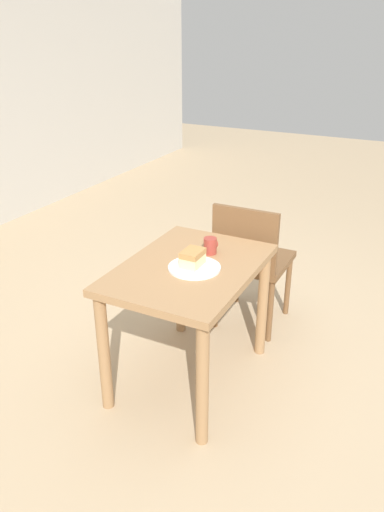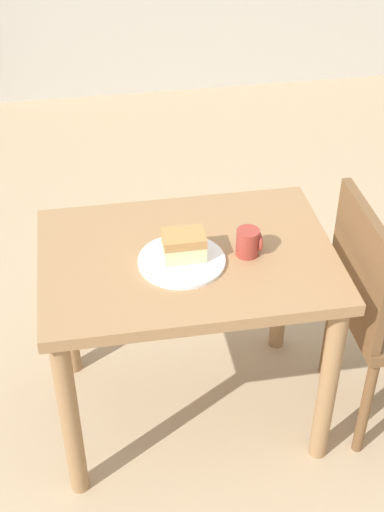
# 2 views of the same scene
# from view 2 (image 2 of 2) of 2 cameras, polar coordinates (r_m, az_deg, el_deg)

# --- Properties ---
(ground_plane) EXTENTS (14.00, 14.00, 0.00)m
(ground_plane) POSITION_cam_2_polar(r_m,az_deg,el_deg) (2.54, 3.90, -15.53)
(ground_plane) COLOR tan
(dining_table_near) EXTENTS (0.91, 0.64, 0.70)m
(dining_table_near) POSITION_cam_2_polar(r_m,az_deg,el_deg) (2.26, -0.36, -2.29)
(dining_table_near) COLOR #9E754C
(dining_table_near) RESTS_ON ground_plane
(plate) EXTENTS (0.27, 0.27, 0.01)m
(plate) POSITION_cam_2_polar(r_m,az_deg,el_deg) (2.15, -0.84, -0.39)
(plate) COLOR white
(plate) RESTS_ON dining_table_near
(cake_slice) EXTENTS (0.13, 0.09, 0.08)m
(cake_slice) POSITION_cam_2_polar(r_m,az_deg,el_deg) (2.13, -0.66, 0.87)
(cake_slice) COLOR beige
(cake_slice) RESTS_ON plate
(coffee_mug) EXTENTS (0.08, 0.07, 0.09)m
(coffee_mug) POSITION_cam_2_polar(r_m,az_deg,el_deg) (2.16, 4.56, 1.11)
(coffee_mug) COLOR #9E382D
(coffee_mug) RESTS_ON dining_table_near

